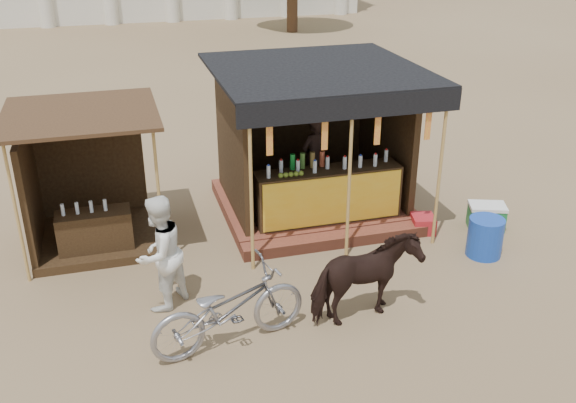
# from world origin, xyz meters

# --- Properties ---
(ground) EXTENTS (120.00, 120.00, 0.00)m
(ground) POSITION_xyz_m (0.00, 0.00, 0.00)
(ground) COLOR #846B4C
(ground) RESTS_ON ground
(main_stall) EXTENTS (3.60, 3.61, 2.78)m
(main_stall) POSITION_xyz_m (1.00, 3.36, 1.02)
(main_stall) COLOR brown
(main_stall) RESTS_ON ground
(secondary_stall) EXTENTS (2.40, 2.40, 2.38)m
(secondary_stall) POSITION_xyz_m (-3.17, 3.24, 0.85)
(secondary_stall) COLOR #392714
(secondary_stall) RESTS_ON ground
(cow) EXTENTS (1.64, 0.99, 1.29)m
(cow) POSITION_xyz_m (0.59, -0.23, 0.65)
(cow) COLOR black
(cow) RESTS_ON ground
(motorbike) EXTENTS (2.26, 1.19, 1.13)m
(motorbike) POSITION_xyz_m (-1.33, -0.28, 0.57)
(motorbike) COLOR gray
(motorbike) RESTS_ON ground
(bystander) EXTENTS (1.06, 1.05, 1.73)m
(bystander) POSITION_xyz_m (-2.09, 0.90, 0.86)
(bystander) COLOR white
(bystander) RESTS_ON ground
(blue_barrel) EXTENTS (0.76, 0.76, 0.67)m
(blue_barrel) POSITION_xyz_m (3.22, 0.94, 0.33)
(blue_barrel) COLOR #163FA9
(blue_barrel) RESTS_ON ground
(red_crate) EXTENTS (0.48, 0.52, 0.30)m
(red_crate) POSITION_xyz_m (2.63, 2.00, 0.15)
(red_crate) COLOR #A91C22
(red_crate) RESTS_ON ground
(cooler) EXTENTS (0.75, 0.63, 0.46)m
(cooler) POSITION_xyz_m (3.79, 1.81, 0.23)
(cooler) COLOR #186D31
(cooler) RESTS_ON ground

